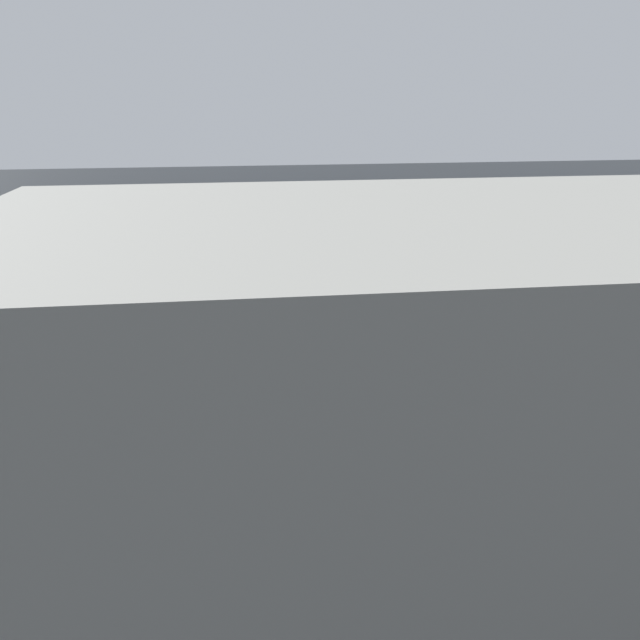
{
  "coord_description": "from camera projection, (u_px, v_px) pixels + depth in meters",
  "views": [
    {
      "loc": [
        3.71,
        12.68,
        6.33
      ],
      "look_at": [
        2.56,
        1.47,
        0.9
      ],
      "focal_mm": 28.0,
      "sensor_mm": 36.0,
      "label": 1
    }
  ],
  "objects": [
    {
      "name": "kerb_strip",
      "position": [
        452.0,
        407.0,
        10.67
      ],
      "size": [
        24.0,
        3.2,
        0.04
      ],
      "primitive_type": "cube",
      "color": "gray",
      "rests_on": "ground"
    },
    {
      "name": "pedestrian",
      "position": [
        249.0,
        349.0,
        11.05
      ],
      "size": [
        0.25,
        0.57,
        1.62
      ],
      "color": "#B2262D",
      "rests_on": "ground"
    },
    {
      "name": "puddle_patch",
      "position": [
        355.0,
        320.0,
        14.58
      ],
      "size": [
        3.39,
        3.39,
        0.01
      ],
      "primitive_type": "cylinder",
      "color": "black",
      "rests_on": "ground"
    },
    {
      "name": "metal_railing",
      "position": [
        529.0,
        406.0,
        9.54
      ],
      "size": [
        7.33,
        0.04,
        1.05
      ],
      "color": "#B7BABF",
      "rests_on": "ground"
    },
    {
      "name": "ground_plane",
      "position": [
        403.0,
        322.0,
        14.45
      ],
      "size": [
        60.0,
        60.0,
        0.0
      ],
      "primitive_type": "plane",
      "color": "black"
    },
    {
      "name": "moving_hatchback",
      "position": [
        365.0,
        285.0,
        14.3
      ],
      "size": [
        4.25,
        2.94,
        2.06
      ],
      "color": "yellow",
      "rests_on": "ground"
    },
    {
      "name": "sign_post",
      "position": [
        241.0,
        339.0,
        10.13
      ],
      "size": [
        0.07,
        0.44,
        2.4
      ],
      "color": "#4C4C51",
      "rests_on": "ground"
    },
    {
      "name": "fire_hydrant",
      "position": [
        297.0,
        368.0,
        11.37
      ],
      "size": [
        0.42,
        0.31,
        0.8
      ],
      "color": "gold",
      "rests_on": "ground"
    }
  ]
}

